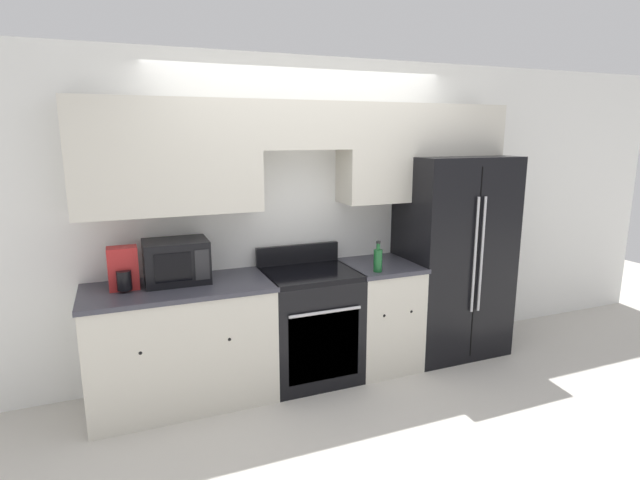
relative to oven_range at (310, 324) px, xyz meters
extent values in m
plane|color=beige|center=(0.09, -0.31, -0.46)|extent=(12.00, 12.00, 0.00)
cube|color=white|center=(0.09, 0.35, 0.84)|extent=(8.00, 0.06, 2.60)
cube|color=beige|center=(-1.02, 0.15, 1.36)|extent=(1.32, 0.33, 0.82)
cube|color=beige|center=(0.00, 0.15, 1.59)|extent=(0.72, 0.33, 0.37)
cube|color=beige|center=(1.11, 0.15, 1.36)|extent=(1.50, 0.33, 0.82)
cube|color=beige|center=(-1.02, 0.00, -0.02)|extent=(1.32, 0.62, 0.87)
cube|color=#383842|center=(-1.02, 0.00, 0.43)|extent=(1.34, 0.64, 0.03)
sphere|color=black|center=(-1.32, -0.31, 0.11)|extent=(0.03, 0.03, 0.03)
sphere|color=black|center=(-0.72, -0.31, 0.11)|extent=(0.03, 0.03, 0.03)
cube|color=beige|center=(0.64, 0.00, -0.02)|extent=(0.56, 0.62, 0.87)
cube|color=#383842|center=(0.64, 0.00, 0.43)|extent=(0.58, 0.64, 0.03)
sphere|color=black|center=(0.52, -0.31, 0.11)|extent=(0.03, 0.03, 0.03)
sphere|color=black|center=(0.77, -0.31, 0.11)|extent=(0.03, 0.03, 0.03)
cube|color=black|center=(0.00, 0.00, -0.03)|extent=(0.72, 0.62, 0.87)
cube|color=black|center=(0.00, -0.30, -0.07)|extent=(0.58, 0.01, 0.55)
cube|color=black|center=(0.00, 0.00, 0.43)|extent=(0.72, 0.62, 0.04)
cube|color=black|center=(0.00, 0.28, 0.53)|extent=(0.72, 0.04, 0.16)
cylinder|color=silver|center=(0.00, -0.33, 0.22)|extent=(0.58, 0.02, 0.02)
cube|color=black|center=(1.39, 0.05, 0.44)|extent=(0.94, 0.73, 1.79)
cube|color=black|center=(1.39, -0.31, 0.44)|extent=(0.01, 0.01, 1.65)
cylinder|color=#B7B7BC|center=(1.36, -0.33, 0.53)|extent=(0.02, 0.02, 0.99)
cylinder|color=#B7B7BC|center=(1.43, -0.33, 0.53)|extent=(0.02, 0.02, 0.99)
cube|color=black|center=(-1.01, 0.11, 0.61)|extent=(0.46, 0.34, 0.32)
cube|color=black|center=(-1.05, -0.07, 0.61)|extent=(0.25, 0.01, 0.21)
cube|color=#262628|center=(-0.85, -0.07, 0.61)|extent=(0.10, 0.01, 0.22)
cylinder|color=#195928|center=(0.50, -0.21, 0.54)|extent=(0.07, 0.07, 0.18)
cylinder|color=#195928|center=(0.50, -0.21, 0.65)|extent=(0.03, 0.03, 0.05)
cylinder|color=black|center=(0.50, -0.21, 0.69)|extent=(0.03, 0.03, 0.02)
cube|color=#B22323|center=(-1.38, 0.07, 0.60)|extent=(0.20, 0.14, 0.30)
cylinder|color=black|center=(-1.38, -0.01, 0.53)|extent=(0.10, 0.10, 0.14)
camera|label=1|loc=(-1.37, -3.59, 1.53)|focal=28.00mm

